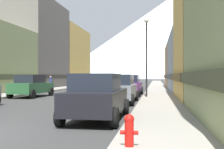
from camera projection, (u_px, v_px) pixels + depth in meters
sidewalk_left at (76, 86)px, 43.33m from camera, size 2.50×100.00×0.15m
sidewalk_right at (157, 87)px, 41.38m from camera, size 2.50×100.00×0.15m
storefront_left_2 at (27, 47)px, 38.71m from camera, size 8.71×11.75×11.96m
storefront_left_3 at (66, 58)px, 51.54m from camera, size 6.41×13.82×10.55m
storefront_right_1 at (224, 33)px, 18.99m from camera, size 6.62×8.68×9.55m
storefront_right_2 at (212, 64)px, 29.06m from camera, size 9.10×11.32×6.16m
storefront_right_3 at (189, 67)px, 39.84m from camera, size 6.86×9.20×6.14m
car_left_1 at (32, 86)px, 22.17m from camera, size 2.24×4.48×1.78m
car_right_0 at (97, 97)px, 10.65m from camera, size 2.07×4.40×1.78m
car_right_1 at (120, 89)px, 17.27m from camera, size 2.10×4.42×1.78m
car_right_2 at (130, 85)px, 23.91m from camera, size 2.13×4.43×1.78m
car_driving_0 at (115, 80)px, 52.50m from camera, size 2.06×4.40×1.78m
car_driving_1 at (101, 82)px, 39.24m from camera, size 2.06×4.40×1.78m
fire_hydrant_near at (129, 129)px, 6.07m from camera, size 0.40×0.22×0.70m
pedestrian_0 at (51, 83)px, 32.72m from camera, size 0.36×0.36×1.54m
streetlamp_right at (147, 45)px, 20.59m from camera, size 0.36×0.36×5.86m
mountain_backdrop at (179, 35)px, 260.49m from camera, size 229.82×229.82×80.96m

